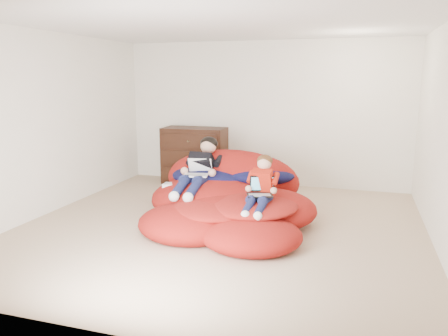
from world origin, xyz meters
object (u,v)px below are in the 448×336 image
(younger_boy, at_px, (261,185))
(laptop_black, at_px, (261,190))
(beanbag_pile, at_px, (228,200))
(laptop_white, at_px, (198,171))
(older_boy, at_px, (201,166))
(dresser, at_px, (195,155))

(younger_boy, height_order, laptop_black, younger_boy)
(younger_boy, distance_m, laptop_black, 0.06)
(beanbag_pile, distance_m, laptop_white, 0.58)
(older_boy, height_order, laptop_black, older_boy)
(beanbag_pile, distance_m, older_boy, 0.62)
(beanbag_pile, relative_size, laptop_black, 6.79)
(dresser, height_order, younger_boy, dresser)
(dresser, height_order, older_boy, older_boy)
(laptop_black, bearing_deg, younger_boy, 90.00)
(older_boy, bearing_deg, laptop_black, -30.54)
(dresser, xyz_separation_m, younger_boy, (1.72, -2.25, 0.11))
(dresser, bearing_deg, laptop_black, -52.76)
(beanbag_pile, distance_m, laptop_black, 0.73)
(beanbag_pile, bearing_deg, dresser, 122.72)
(younger_boy, relative_size, laptop_white, 2.08)
(younger_boy, bearing_deg, laptop_black, -90.00)
(dresser, height_order, laptop_white, dresser)
(laptop_white, bearing_deg, dresser, 112.29)
(laptop_white, height_order, laptop_black, laptop_white)
(older_boy, bearing_deg, beanbag_pile, -19.88)
(older_boy, height_order, younger_boy, older_boy)
(younger_boy, bearing_deg, dresser, 127.42)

